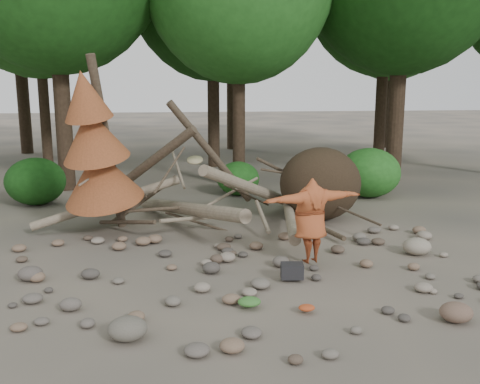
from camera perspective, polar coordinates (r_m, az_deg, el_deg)
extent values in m
plane|color=#514C44|center=(10.23, 0.71, -9.41)|extent=(120.00, 120.00, 0.00)
ellipsoid|color=#332619|center=(14.55, 8.55, 0.86)|extent=(2.20, 1.87, 1.98)
cylinder|color=gray|center=(13.52, -5.66, -1.79)|extent=(2.61, 5.11, 1.08)
cylinder|color=gray|center=(14.09, 1.59, 0.27)|extent=(3.18, 3.71, 1.90)
cylinder|color=brown|center=(14.26, -10.66, 2.25)|extent=(3.08, 1.91, 2.49)
cylinder|color=gray|center=(13.69, 5.34, -2.48)|extent=(1.13, 4.98, 0.43)
cylinder|color=brown|center=(14.41, -3.09, 4.13)|extent=(2.39, 1.03, 2.89)
cylinder|color=gray|center=(13.88, -13.99, -1.10)|extent=(3.71, 0.86, 1.20)
cylinder|color=#4C3F30|center=(13.44, -12.03, -3.18)|extent=(1.52, 1.70, 0.49)
cylinder|color=gray|center=(14.23, -0.92, -0.03)|extent=(1.57, 0.85, 0.69)
cylinder|color=#4C3F30|center=(14.90, 4.99, 2.01)|extent=(1.92, 1.25, 1.10)
cylinder|color=gray|center=(13.83, -6.62, 2.50)|extent=(0.37, 1.42, 0.85)
cylinder|color=#4C3F30|center=(13.60, 8.07, -3.51)|extent=(0.79, 2.54, 0.12)
cylinder|color=gray|center=(12.97, -4.69, -2.80)|extent=(1.78, 1.11, 0.29)
cylinder|color=#4C3F30|center=(13.43, -13.97, 4.98)|extent=(0.67, 1.13, 4.35)
cone|color=brown|center=(13.24, -14.65, 1.80)|extent=(2.06, 2.13, 1.86)
cone|color=brown|center=(12.92, -15.45, 6.00)|extent=(1.71, 1.78, 1.65)
cone|color=brown|center=(12.70, -16.22, 9.94)|extent=(1.23, 1.30, 1.41)
cylinder|color=#38281C|center=(19.33, -18.70, 13.40)|extent=(0.56, 0.56, 8.96)
cylinder|color=#38281C|center=(18.80, -0.12, 11.29)|extent=(0.44, 0.44, 7.14)
cylinder|color=#38281C|center=(21.01, 16.65, 14.00)|extent=(0.60, 0.60, 9.45)
cylinder|color=#38281C|center=(23.53, -20.32, 11.15)|extent=(0.42, 0.42, 7.56)
cylinder|color=#38281C|center=(23.73, -2.88, 13.02)|extent=(0.52, 0.52, 8.54)
cylinder|color=#38281C|center=(25.06, 14.97, 12.10)|extent=(0.50, 0.50, 8.12)
cylinder|color=#38281C|center=(30.46, -22.40, 12.92)|extent=(0.62, 0.62, 9.66)
cylinder|color=#38281C|center=(30.15, -0.91, 12.92)|extent=(0.54, 0.54, 8.75)
cylinder|color=#38281C|center=(31.93, 15.82, 11.60)|extent=(0.46, 0.46, 7.84)
ellipsoid|color=#205E1B|center=(32.23, 16.24, 18.98)|extent=(7.17, 7.17, 8.60)
ellipsoid|color=#174A13|center=(17.42, -20.98, 1.08)|extent=(1.80, 1.80, 1.44)
ellipsoid|color=#205E1B|center=(17.66, -0.20, 1.45)|extent=(1.40, 1.40, 1.12)
ellipsoid|color=#286F22|center=(17.86, 13.63, 2.02)|extent=(2.00, 2.00, 1.60)
imported|color=#A54A25|center=(10.85, 7.55, -3.02)|extent=(2.21, 1.04, 1.73)
cylinder|color=#867B55|center=(9.77, -4.83, 3.43)|extent=(0.36, 0.34, 0.16)
cube|color=black|center=(10.20, 5.57, -8.67)|extent=(0.45, 0.33, 0.28)
ellipsoid|color=#37702C|center=(9.01, 1.00, -11.91)|extent=(0.39, 0.32, 0.14)
ellipsoid|color=#A83F1C|center=(8.91, 7.12, -12.44)|extent=(0.27, 0.22, 0.10)
ellipsoid|color=#635E52|center=(8.14, -11.91, -14.07)|extent=(0.58, 0.52, 0.35)
ellipsoid|color=brown|center=(9.17, 22.07, -11.80)|extent=(0.52, 0.46, 0.31)
ellipsoid|color=gray|center=(12.25, 18.36, -5.52)|extent=(0.61, 0.55, 0.37)
ellipsoid|color=#59514B|center=(10.91, -21.46, -8.10)|extent=(0.46, 0.41, 0.28)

